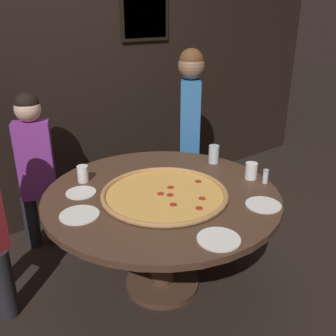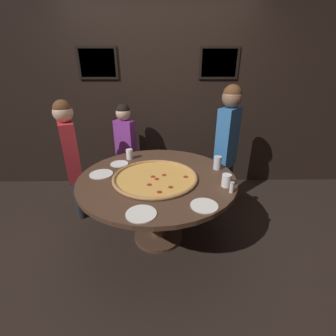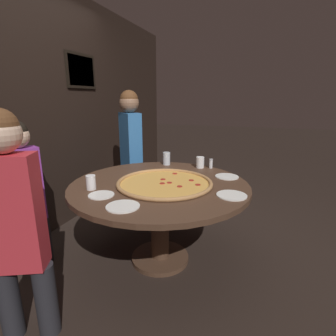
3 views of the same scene
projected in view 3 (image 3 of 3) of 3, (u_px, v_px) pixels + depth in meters
ground_plane at (160, 259)px, 2.42m from camera, size 24.00×24.00×0.00m
back_wall at (28, 112)px, 2.52m from camera, size 6.40×0.08×2.60m
dining_table at (160, 198)px, 2.26m from camera, size 1.51×1.51×0.74m
giant_pizza at (165, 183)px, 2.19m from camera, size 0.80×0.80×0.03m
drink_cup_centre_back at (200, 162)px, 2.70m from camera, size 0.08×0.08×0.11m
drink_cup_near_right at (167, 159)px, 2.82m from camera, size 0.08×0.08×0.14m
drink_cup_near_left at (91, 182)px, 2.06m from camera, size 0.07×0.07×0.11m
white_plate_left_side at (123, 206)px, 1.74m from camera, size 0.23×0.23×0.01m
white_plate_right_side at (101, 195)px, 1.94m from camera, size 0.19×0.19×0.01m
white_plate_far_back at (227, 177)px, 2.40m from camera, size 0.21×0.21×0.01m
white_plate_near_front at (232, 195)px, 1.94m from camera, size 0.23×0.23×0.01m
condiment_shaker at (211, 164)px, 2.69m from camera, size 0.04×0.04×0.10m
diner_side_right at (131, 146)px, 3.20m from camera, size 0.35×0.38×1.53m
diner_centre_back at (14, 218)px, 1.46m from camera, size 0.26×0.37×1.40m
diner_side_left at (24, 189)px, 2.14m from camera, size 0.34×0.24×1.28m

